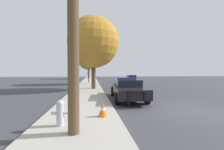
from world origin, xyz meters
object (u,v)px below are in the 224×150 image
object	(u,v)px
tree_sidewalk_far	(89,60)
traffic_cone	(103,110)
traffic_light	(97,63)
tree_sidewalk_mid	(94,52)
tree_sidewalk_near	(93,42)
car_background_oncoming	(131,78)
police_car	(127,88)
fire_hydrant	(60,112)

from	to	relation	value
tree_sidewalk_far	traffic_cone	world-z (taller)	tree_sidewalk_far
traffic_light	tree_sidewalk_far	world-z (taller)	tree_sidewalk_far
tree_sidewalk_mid	tree_sidewalk_near	world-z (taller)	tree_sidewalk_near
traffic_light	tree_sidewalk_mid	distance (m)	3.10
traffic_cone	tree_sidewalk_near	bearing A→B (deg)	91.46
car_background_oncoming	traffic_cone	xyz separation A→B (m)	(-6.96, -21.61, -0.30)
police_car	car_background_oncoming	xyz separation A→B (m)	(4.97, 17.39, -0.05)
car_background_oncoming	tree_sidewalk_mid	size ratio (longest dim) A/B	0.57
tree_sidewalk_mid	tree_sidewalk_far	size ratio (longest dim) A/B	0.93
car_background_oncoming	tree_sidewalk_near	bearing A→B (deg)	61.73
traffic_light	car_background_oncoming	distance (m)	7.31
police_car	traffic_cone	xyz separation A→B (m)	(-1.99, -4.22, -0.35)
fire_hydrant	car_background_oncoming	distance (m)	23.96
tree_sidewalk_near	police_car	bearing A→B (deg)	-68.73
tree_sidewalk_near	traffic_cone	distance (m)	10.99
fire_hydrant	police_car	bearing A→B (deg)	55.89
tree_sidewalk_mid	traffic_cone	bearing A→B (deg)	-89.67
traffic_light	car_background_oncoming	xyz separation A→B (m)	(6.54, 1.68, -2.78)
fire_hydrant	traffic_light	distance (m)	21.04
tree_sidewalk_mid	tree_sidewalk_near	xyz separation A→B (m)	(-0.16, -7.27, 0.03)
tree_sidewalk_near	tree_sidewalk_far	world-z (taller)	tree_sidewalk_far
tree_sidewalk_mid	tree_sidewalk_near	distance (m)	7.27
tree_sidewalk_far	traffic_cone	xyz separation A→B (m)	(1.33, -34.67, -4.80)
traffic_light	tree_sidewalk_mid	bearing A→B (deg)	-100.92
police_car	tree_sidewalk_far	world-z (taller)	tree_sidewalk_far
tree_sidewalk_mid	tree_sidewalk_far	xyz separation A→B (m)	(-1.24, 17.42, 0.25)
tree_sidewalk_far	police_car	bearing A→B (deg)	-83.77
traffic_cone	police_car	bearing A→B (deg)	64.76
tree_sidewalk_mid	tree_sidewalk_near	bearing A→B (deg)	-91.23
police_car	tree_sidewalk_mid	size ratio (longest dim) A/B	0.73
tree_sidewalk_near	traffic_cone	size ratio (longest dim) A/B	14.29
traffic_light	tree_sidewalk_near	size ratio (longest dim) A/B	0.63
tree_sidewalk_near	car_background_oncoming	bearing A→B (deg)	58.18
fire_hydrant	tree_sidewalk_far	bearing A→B (deg)	89.84
police_car	tree_sidewalk_far	distance (m)	30.95
police_car	tree_sidewalk_near	bearing A→B (deg)	-65.17
fire_hydrant	car_background_oncoming	size ratio (longest dim) A/B	0.20
fire_hydrant	traffic_cone	bearing A→B (deg)	30.13
fire_hydrant	tree_sidewalk_far	size ratio (longest dim) A/B	0.11
police_car	traffic_cone	distance (m)	4.68
fire_hydrant	tree_sidewalk_mid	xyz separation A→B (m)	(1.33, 18.08, 4.37)
tree_sidewalk_mid	car_background_oncoming	bearing A→B (deg)	31.70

